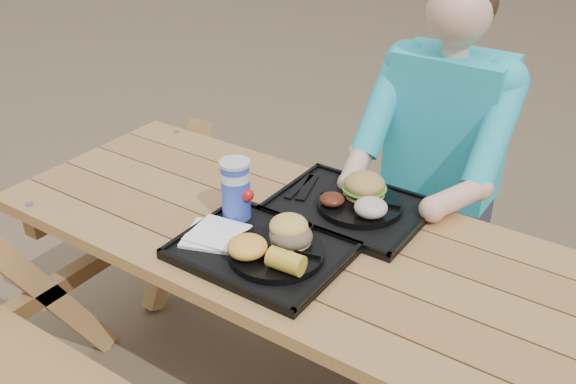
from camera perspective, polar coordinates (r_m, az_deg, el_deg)
The scene contains 17 objects.
picnic_table at distance 2.11m, azimuth -0.00°, elevation -12.03°, with size 1.80×1.49×0.75m, color #999999, non-canonical shape.
tray_near at distance 1.77m, azimuth -2.39°, elevation -5.35°, with size 0.45×0.35×0.02m, color black.
tray_far at distance 1.97m, azimuth 5.47°, elevation -1.50°, with size 0.45×0.35×0.02m, color black.
plate_near at distance 1.73m, azimuth -1.03°, elevation -5.47°, with size 0.26×0.26×0.02m, color black.
plate_far at distance 1.96m, azimuth 6.41°, elevation -1.12°, with size 0.26×0.26×0.02m, color black.
napkin_stack at distance 1.82m, azimuth -6.72°, elevation -3.76°, with size 0.15×0.15×0.02m, color white.
soda_cup at distance 1.87m, azimuth -4.66°, elevation 0.10°, with size 0.09×0.09×0.17m, color #1831B6.
condiment_bbq at distance 1.84m, azimuth -0.50°, elevation -2.83°, with size 0.06×0.06×0.03m, color black.
condiment_mustard at distance 1.83m, azimuth 1.57°, elevation -3.30°, with size 0.05×0.05×0.03m, color yellow.
sandwich at distance 1.72m, azimuth 0.25°, elevation -2.92°, with size 0.11×0.11×0.12m, color #E3B550, non-canonical shape.
mac_cheese at distance 1.69m, azimuth -3.65°, elevation -4.88°, with size 0.11×0.11×0.05m, color #FFB943.
corn_cob at distance 1.64m, azimuth -0.18°, elevation -6.17°, with size 0.09×0.09×0.06m, color gold, non-canonical shape.
cutlery_far at distance 2.06m, azimuth 1.72°, elevation 0.42°, with size 0.03×0.17×0.01m, color black.
burger at distance 1.96m, azimuth 6.85°, elevation 1.13°, with size 0.13×0.13×0.11m, color #B88641, non-canonical shape.
baked_beans at distance 1.92m, azimuth 3.93°, elevation -0.66°, with size 0.08×0.08×0.03m, color #4E1D0F.
potato_salad at distance 1.88m, azimuth 7.37°, elevation -1.37°, with size 0.10×0.10×0.05m, color beige.
diner at distance 2.40m, azimuth 13.16°, elevation 0.59°, with size 0.48×0.84×1.28m, color #1CB7C8, non-canonical shape.
Camera 1 is at (0.89, -1.30, 1.77)m, focal length 40.00 mm.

